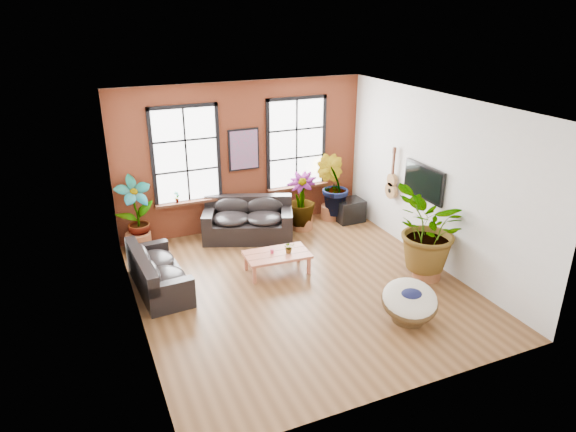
% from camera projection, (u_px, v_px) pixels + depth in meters
% --- Properties ---
extents(room, '(6.04, 6.54, 3.54)m').
position_uv_depth(room, '(298.00, 200.00, 9.40)').
color(room, brown).
rests_on(room, ground).
extents(sofa_back, '(2.26, 1.68, 0.93)m').
position_uv_depth(sofa_back, '(248.00, 220.00, 11.91)').
color(sofa_back, black).
rests_on(sofa_back, ground).
extents(sofa_left, '(0.95, 2.01, 0.77)m').
position_uv_depth(sofa_left, '(156.00, 273.00, 9.71)').
color(sofa_left, black).
rests_on(sofa_left, ground).
extents(coffee_table, '(1.34, 0.81, 0.50)m').
position_uv_depth(coffee_table, '(277.00, 255.00, 10.35)').
color(coffee_table, '#AF5A3F').
rests_on(coffee_table, ground).
extents(papasan_chair, '(1.26, 1.26, 0.73)m').
position_uv_depth(papasan_chair, '(410.00, 301.00, 8.74)').
color(papasan_chair, '#4F361C').
rests_on(papasan_chair, ground).
extents(poster, '(0.74, 0.06, 0.98)m').
position_uv_depth(poster, '(244.00, 150.00, 11.90)').
color(poster, black).
rests_on(poster, room).
extents(tv_wall_unit, '(0.13, 1.86, 1.20)m').
position_uv_depth(tv_wall_unit, '(414.00, 183.00, 10.94)').
color(tv_wall_unit, black).
rests_on(tv_wall_unit, room).
extents(media_box, '(0.67, 0.56, 0.56)m').
position_uv_depth(media_box, '(349.00, 210.00, 12.89)').
color(media_box, black).
rests_on(media_box, ground).
extents(pot_back_left, '(0.68, 0.68, 0.40)m').
position_uv_depth(pot_back_left, '(139.00, 241.00, 11.37)').
color(pot_back_left, brown).
rests_on(pot_back_left, ground).
extents(pot_back_right, '(0.50, 0.50, 0.35)m').
position_uv_depth(pot_back_right, '(330.00, 212.00, 13.06)').
color(pot_back_right, brown).
rests_on(pot_back_right, ground).
extents(pot_right_wall, '(0.69, 0.69, 0.40)m').
position_uv_depth(pot_right_wall, '(427.00, 268.00, 10.20)').
color(pot_right_wall, brown).
rests_on(pot_right_wall, ground).
extents(pot_mid, '(0.68, 0.68, 0.38)m').
position_uv_depth(pot_mid, '(302.00, 221.00, 12.47)').
color(pot_mid, brown).
rests_on(pot_mid, ground).
extents(floor_plant_back_left, '(0.94, 0.75, 1.55)m').
position_uv_depth(floor_plant_back_left, '(136.00, 211.00, 11.12)').
color(floor_plant_back_left, '#1B4011').
rests_on(floor_plant_back_left, ground).
extents(floor_plant_back_right, '(1.03, 1.05, 1.49)m').
position_uv_depth(floor_plant_back_right, '(332.00, 185.00, 12.77)').
color(floor_plant_back_right, '#1B4011').
rests_on(floor_plant_back_right, ground).
extents(floor_plant_right_wall, '(2.03, 2.06, 1.73)m').
position_uv_depth(floor_plant_right_wall, '(430.00, 230.00, 9.89)').
color(floor_plant_right_wall, '#1B4011').
rests_on(floor_plant_right_wall, ground).
extents(floor_plant_mid, '(1.00, 1.00, 1.26)m').
position_uv_depth(floor_plant_mid, '(301.00, 199.00, 12.23)').
color(floor_plant_mid, '#1B4011').
rests_on(floor_plant_mid, ground).
extents(table_plant, '(0.25, 0.23, 0.24)m').
position_uv_depth(table_plant, '(289.00, 247.00, 10.32)').
color(table_plant, '#1B4011').
rests_on(table_plant, coffee_table).
extents(sill_plant_left, '(0.17, 0.17, 0.27)m').
position_uv_depth(sill_plant_left, '(177.00, 197.00, 11.60)').
color(sill_plant_left, '#1B4011').
rests_on(sill_plant_left, room).
extents(sill_plant_right, '(0.19, 0.19, 0.27)m').
position_uv_depth(sill_plant_right, '(310.00, 179.00, 12.83)').
color(sill_plant_right, '#1B4011').
rests_on(sill_plant_right, room).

